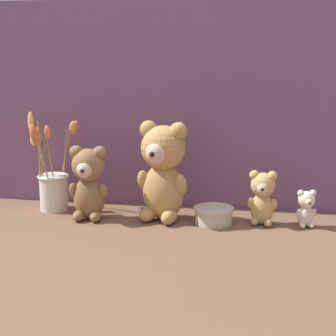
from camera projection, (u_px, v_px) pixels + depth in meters
name	position (u px, v px, depth m)	size (l,w,h in m)	color
ground_plane	(167.00, 221.00, 1.53)	(4.00, 4.00, 0.00)	brown
backdrop_wall	(175.00, 106.00, 1.63)	(1.37, 0.02, 0.65)	#704C70
teddy_bear_large	(163.00, 169.00, 1.51)	(0.17, 0.15, 0.30)	tan
teddy_bear_medium	(89.00, 181.00, 1.53)	(0.12, 0.11, 0.22)	olive
teddy_bear_small	(263.00, 197.00, 1.49)	(0.09, 0.08, 0.16)	tan
teddy_bear_tiny	(306.00, 208.00, 1.47)	(0.06, 0.06, 0.11)	beige
flower_vase	(52.00, 181.00, 1.63)	(0.15, 0.16, 0.32)	silver
decorative_tin_tall	(214.00, 215.00, 1.51)	(0.12, 0.12, 0.05)	beige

